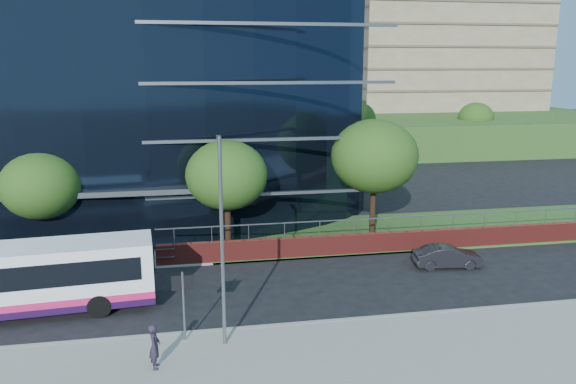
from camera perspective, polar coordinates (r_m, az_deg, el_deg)
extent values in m
plane|color=black|center=(24.92, -21.08, -13.29)|extent=(200.00, 200.00, 0.00)
cube|color=gray|center=(24.01, -21.54, -14.16)|extent=(80.00, 0.25, 0.16)
cube|color=gold|center=(24.22, -21.43, -14.10)|extent=(80.00, 0.08, 0.01)
cube|color=gold|center=(24.35, -21.36, -13.95)|extent=(80.00, 0.08, 0.01)
cube|color=#2D511E|center=(39.59, 19.08, -3.34)|extent=(36.00, 8.00, 0.12)
cube|color=black|center=(46.93, -21.44, 8.78)|extent=(38.00, 16.00, 16.00)
cube|color=#595E66|center=(33.46, -25.41, -0.35)|extent=(22.00, 1.20, 0.30)
cube|color=maroon|center=(34.48, 16.30, -4.58)|extent=(34.00, 0.40, 1.20)
cube|color=slate|center=(34.08, 16.46, -2.20)|extent=(34.00, 0.06, 0.06)
cube|color=#2D511E|center=(83.05, 8.89, 6.75)|extent=(60.00, 42.00, 4.00)
cube|color=#88775A|center=(84.73, 8.80, 17.04)|extent=(50.00, 12.00, 26.00)
cylinder|color=slate|center=(22.34, -10.55, -11.34)|extent=(0.08, 0.08, 2.80)
cube|color=black|center=(21.99, -10.65, -9.05)|extent=(0.85, 0.06, 0.60)
cylinder|color=black|center=(33.76, -23.40, -4.03)|extent=(0.36, 0.36, 2.86)
ellipsoid|color=#1F4714|center=(33.10, -23.83, 0.61)|extent=(4.29, 4.29, 3.65)
cylinder|color=black|center=(32.39, -6.12, -3.50)|extent=(0.36, 0.36, 3.08)
ellipsoid|color=#1F4714|center=(31.67, -6.25, 1.73)|extent=(4.62, 4.62, 3.93)
cylinder|color=black|center=(35.03, 8.59, -1.94)|extent=(0.36, 0.36, 3.52)
ellipsoid|color=#1F4714|center=(34.32, 8.78, 3.62)|extent=(5.28, 5.28, 4.49)
cylinder|color=black|center=(65.53, 6.80, 4.81)|extent=(0.36, 0.36, 3.08)
ellipsoid|color=#1F4714|center=(65.18, 6.87, 7.43)|extent=(4.62, 4.62, 3.93)
cylinder|color=black|center=(73.60, 18.38, 5.03)|extent=(0.36, 0.36, 2.86)
ellipsoid|color=#1F4714|center=(73.30, 18.54, 7.20)|extent=(4.29, 4.29, 3.65)
cylinder|color=slate|center=(20.88, -6.71, -5.30)|extent=(0.14, 0.14, 8.00)
cube|color=slate|center=(20.36, -7.06, 5.50)|extent=(0.15, 0.70, 0.12)
cube|color=white|center=(26.91, -25.67, -7.82)|extent=(11.38, 3.46, 2.70)
cube|color=#250D39|center=(27.33, -25.42, -10.18)|extent=(11.40, 3.52, 0.31)
cube|color=#DF2066|center=(27.22, -25.48, -9.58)|extent=(11.40, 3.52, 0.31)
cube|color=black|center=(26.67, -24.45, -7.01)|extent=(9.15, 3.33, 1.02)
cylinder|color=black|center=(25.83, -18.62, -10.91)|extent=(1.04, 0.39, 1.02)
imported|color=black|center=(31.31, 15.88, -6.33)|extent=(3.74, 1.66, 1.19)
imported|color=#271F2E|center=(20.90, -13.38, -15.02)|extent=(0.42, 0.62, 1.64)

